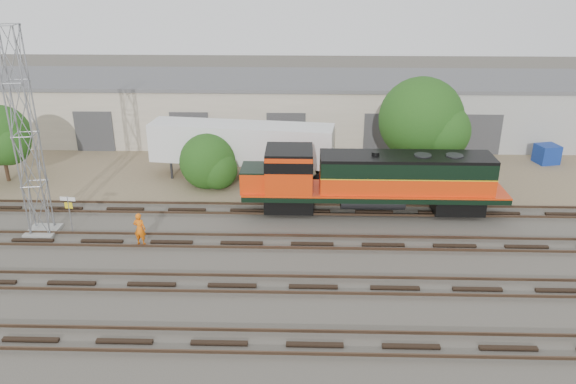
{
  "coord_description": "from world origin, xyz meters",
  "views": [
    {
      "loc": [
        3.43,
        -26.69,
        14.9
      ],
      "look_at": [
        2.56,
        4.0,
        2.2
      ],
      "focal_mm": 35.0,
      "sensor_mm": 36.0,
      "label": 1
    }
  ],
  "objects_px": {
    "signal_tower": "(26,139)",
    "semi_trailer": "(246,145)",
    "worker": "(140,229)",
    "locomotive": "(369,179)"
  },
  "relations": [
    {
      "from": "worker",
      "to": "semi_trailer",
      "type": "bearing_deg",
      "value": -106.81
    },
    {
      "from": "locomotive",
      "to": "worker",
      "type": "bearing_deg",
      "value": -160.69
    },
    {
      "from": "locomotive",
      "to": "semi_trailer",
      "type": "xyz_separation_m",
      "value": [
        -8.29,
        6.01,
        0.28
      ]
    },
    {
      "from": "worker",
      "to": "semi_trailer",
      "type": "xyz_separation_m",
      "value": [
        4.99,
        10.66,
        1.6
      ]
    },
    {
      "from": "signal_tower",
      "to": "worker",
      "type": "bearing_deg",
      "value": -11.73
    },
    {
      "from": "semi_trailer",
      "to": "worker",
      "type": "bearing_deg",
      "value": -108.02
    },
    {
      "from": "signal_tower",
      "to": "semi_trailer",
      "type": "relative_size",
      "value": 0.88
    },
    {
      "from": "locomotive",
      "to": "worker",
      "type": "relative_size",
      "value": 8.57
    },
    {
      "from": "signal_tower",
      "to": "semi_trailer",
      "type": "xyz_separation_m",
      "value": [
        11.18,
        9.38,
        -3.22
      ]
    },
    {
      "from": "semi_trailer",
      "to": "signal_tower",
      "type": "bearing_deg",
      "value": -132.97
    }
  ]
}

